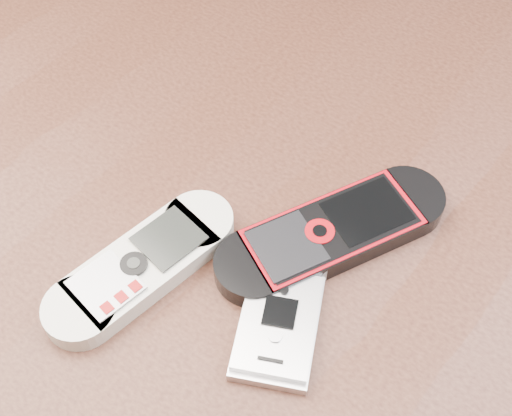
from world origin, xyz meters
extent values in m
cube|color=black|center=(0.00, 0.00, 0.73)|extent=(1.20, 0.80, 0.03)
cube|color=black|center=(-0.54, 0.34, 0.36)|extent=(0.06, 0.06, 0.71)
cube|color=silver|center=(-0.03, -0.08, 0.76)|extent=(0.07, 0.15, 0.02)
cube|color=black|center=(0.06, 0.02, 0.76)|extent=(0.12, 0.18, 0.02)
cube|color=silver|center=(0.07, -0.06, 0.76)|extent=(0.08, 0.11, 0.01)
camera|label=1|loc=(0.18, -0.23, 1.15)|focal=50.00mm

